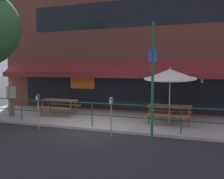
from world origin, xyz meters
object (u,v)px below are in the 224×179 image
patio_umbrella_centre (170,74)px  parking_meter_near (38,101)px  street_sign_pole (153,80)px  picnic_table_centre (169,109)px  picnic_table_left (59,103)px  parking_meter_far (111,105)px  pedestrian_walking (11,97)px

patio_umbrella_centre → parking_meter_near: 5.48m
patio_umbrella_centre → parking_meter_near: size_ratio=1.68×
patio_umbrella_centre → street_sign_pole: 2.33m
parking_meter_near → street_sign_pole: (4.55, 0.02, 0.88)m
picnic_table_centre → parking_meter_near: size_ratio=1.27×
picnic_table_left → patio_umbrella_centre: size_ratio=0.76×
patio_umbrella_centre → parking_meter_far: size_ratio=1.68×
patio_umbrella_centre → parking_meter_near: (-4.85, -2.33, -1.03)m
patio_umbrella_centre → parking_meter_near: bearing=-154.4°
picnic_table_centre → parking_meter_near: bearing=-154.0°
parking_meter_far → parking_meter_near: bearing=179.1°
picnic_table_left → picnic_table_centre: size_ratio=1.00×
parking_meter_near → street_sign_pole: 4.63m
parking_meter_near → parking_meter_far: 3.11m
picnic_table_centre → parking_meter_near: (-4.85, -2.36, 0.44)m
parking_meter_near → parking_meter_far: size_ratio=1.00×
pedestrian_walking → parking_meter_near: 3.07m
parking_meter_near → parking_meter_far: same height
parking_meter_far → picnic_table_centre: bearing=54.2°
street_sign_pole → parking_meter_near: bearing=-179.7°
picnic_table_centre → pedestrian_walking: 7.58m
picnic_table_centre → pedestrian_walking: size_ratio=1.05×
picnic_table_centre → picnic_table_left: bearing=178.2°
patio_umbrella_centre → parking_meter_far: 3.12m
picnic_table_left → pedestrian_walking: pedestrian_walking is taller
parking_meter_near → picnic_table_left: bearing=103.6°
parking_meter_near → parking_meter_far: bearing=-0.9°
picnic_table_left → parking_meter_far: (3.73, -2.58, 0.44)m
picnic_table_left → patio_umbrella_centre: 5.66m
picnic_table_left → street_sign_pole: (5.16, -2.51, 1.32)m
parking_meter_near → pedestrian_walking: bearing=150.4°
picnic_table_centre → parking_meter_near: parking_meter_near is taller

